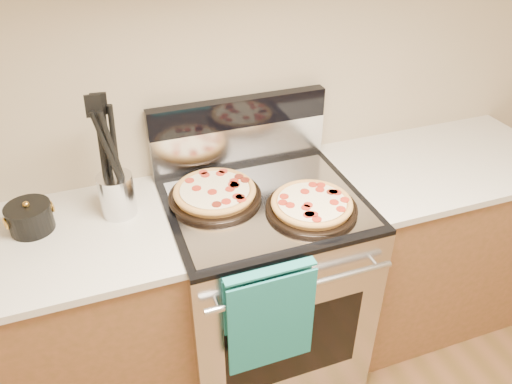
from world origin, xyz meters
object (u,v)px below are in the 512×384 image
object	(u,v)px
range_body	(263,287)
utensil_crock	(117,195)
pepperoni_pizza_back	(215,193)
pepperoni_pizza_front	(312,205)
saucepan	(30,219)

from	to	relation	value
range_body	utensil_crock	size ratio (longest dim) A/B	5.51
pepperoni_pizza_back	range_body	bearing A→B (deg)	-21.25
range_body	pepperoni_pizza_front	distance (m)	0.53
pepperoni_pizza_front	utensil_crock	distance (m)	0.73
range_body	pepperoni_pizza_front	size ratio (longest dim) A/B	2.63
pepperoni_pizza_back	pepperoni_pizza_front	size ratio (longest dim) A/B	1.05
saucepan	pepperoni_pizza_front	bearing A→B (deg)	-14.50
saucepan	range_body	bearing A→B (deg)	-8.45
pepperoni_pizza_back	pepperoni_pizza_front	world-z (taller)	pepperoni_pizza_back
pepperoni_pizza_back	pepperoni_pizza_front	bearing A→B (deg)	-31.99
range_body	pepperoni_pizza_back	world-z (taller)	pepperoni_pizza_back
pepperoni_pizza_back	utensil_crock	distance (m)	0.37
range_body	saucepan	size ratio (longest dim) A/B	5.83
pepperoni_pizza_front	range_body	bearing A→B (deg)	137.16
pepperoni_pizza_back	utensil_crock	world-z (taller)	utensil_crock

